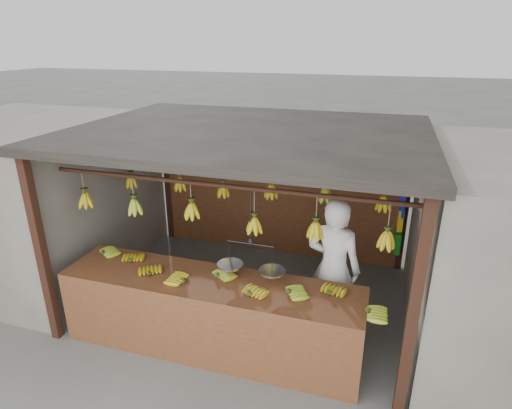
% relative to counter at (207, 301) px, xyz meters
% --- Properties ---
extents(ground, '(80.00, 80.00, 0.00)m').
position_rel_counter_xyz_m(ground, '(0.10, 1.23, -0.71)').
color(ground, '#5B5B57').
extents(stall, '(4.30, 3.30, 2.40)m').
position_rel_counter_xyz_m(stall, '(0.10, 1.56, 1.26)').
color(stall, black).
rests_on(stall, ground).
extents(neighbor_left, '(3.00, 3.00, 2.30)m').
position_rel_counter_xyz_m(neighbor_left, '(-3.50, 1.23, 0.44)').
color(neighbor_left, slate).
rests_on(neighbor_left, ground).
extents(counter, '(3.57, 0.79, 0.96)m').
position_rel_counter_xyz_m(counter, '(0.00, 0.00, 0.00)').
color(counter, brown).
rests_on(counter, ground).
extents(hanging_bananas, '(3.58, 2.25, 0.38)m').
position_rel_counter_xyz_m(hanging_bananas, '(0.09, 1.22, 0.91)').
color(hanging_bananas, '#B09812').
rests_on(hanging_bananas, ground).
extents(balance_scale, '(0.76, 0.28, 0.94)m').
position_rel_counter_xyz_m(balance_scale, '(0.44, 0.23, 0.42)').
color(balance_scale, black).
rests_on(balance_scale, ground).
extents(vendor, '(0.71, 0.53, 1.77)m').
position_rel_counter_xyz_m(vendor, '(1.28, 0.82, 0.18)').
color(vendor, white).
rests_on(vendor, ground).
extents(bag_bundles, '(0.08, 0.26, 1.28)m').
position_rel_counter_xyz_m(bag_bundles, '(2.04, 2.58, 0.30)').
color(bag_bundles, red).
rests_on(bag_bundles, ground).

